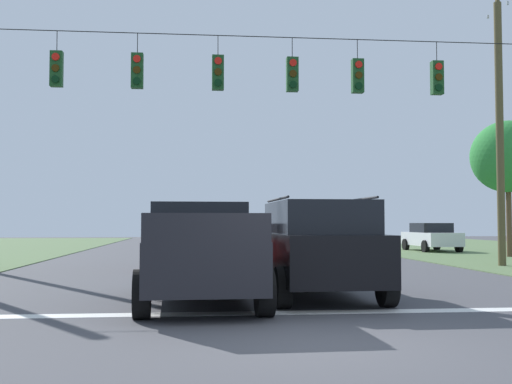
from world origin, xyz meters
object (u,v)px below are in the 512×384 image
(distant_car_crossing_white, at_px, (431,237))
(distant_car_oncoming, at_px, (219,245))
(overhead_signal_span, at_px, (253,129))
(suv_black, at_px, (317,246))
(tree_roadside_far_right, at_px, (508,157))
(pickup_truck, at_px, (199,253))
(utility_pole_mid_right, at_px, (500,128))

(distant_car_crossing_white, bearing_deg, distant_car_oncoming, -135.96)
(distant_car_crossing_white, relative_size, distant_car_oncoming, 0.98)
(overhead_signal_span, xyz_separation_m, suv_black, (0.93, -4.14, -3.07))
(overhead_signal_span, distance_m, tree_roadside_far_right, 15.78)
(suv_black, xyz_separation_m, distant_car_crossing_white, (10.12, 19.76, -0.27))
(suv_black, height_order, distant_car_crossing_white, suv_black)
(pickup_truck, height_order, suv_black, suv_black)
(pickup_truck, distance_m, distant_car_crossing_white, 23.98)
(pickup_truck, height_order, distant_car_oncoming, pickup_truck)
(overhead_signal_span, relative_size, suv_black, 3.51)
(suv_black, bearing_deg, utility_pole_mid_right, 45.38)
(pickup_truck, bearing_deg, overhead_signal_span, 72.45)
(distant_car_crossing_white, distance_m, distant_car_oncoming, 16.47)
(distant_car_oncoming, bearing_deg, overhead_signal_span, -79.43)
(suv_black, height_order, tree_roadside_far_right, tree_roadside_far_right)
(distant_car_oncoming, relative_size, utility_pole_mid_right, 0.44)
(tree_roadside_far_right, bearing_deg, suv_black, -129.47)
(distant_car_crossing_white, xyz_separation_m, distant_car_oncoming, (-11.84, -11.45, 0.00))
(suv_black, height_order, utility_pole_mid_right, utility_pole_mid_right)
(pickup_truck, xyz_separation_m, distant_car_crossing_white, (12.57, 20.42, -0.18))
(pickup_truck, relative_size, distant_car_crossing_white, 1.26)
(suv_black, distance_m, distant_car_crossing_white, 22.20)
(distant_car_oncoming, bearing_deg, distant_car_crossing_white, 44.04)
(tree_roadside_far_right, bearing_deg, pickup_truck, -133.68)
(tree_roadside_far_right, bearing_deg, utility_pole_mid_right, -119.82)
(pickup_truck, distance_m, tree_roadside_far_right, 20.44)
(distant_car_crossing_white, bearing_deg, utility_pole_mid_right, -99.10)
(utility_pole_mid_right, bearing_deg, pickup_truck, -139.86)
(distant_car_oncoming, bearing_deg, pickup_truck, -94.70)
(pickup_truck, relative_size, suv_black, 1.13)
(utility_pole_mid_right, xyz_separation_m, tree_roadside_far_right, (3.15, 5.49, -0.42))
(overhead_signal_span, relative_size, tree_roadside_far_right, 2.78)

